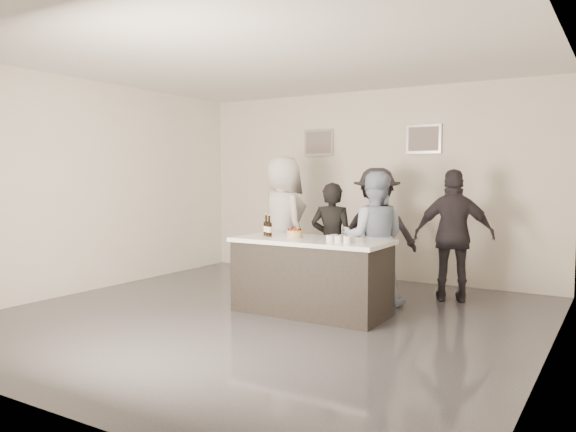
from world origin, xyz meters
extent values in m
plane|color=#3D3D42|center=(0.00, 0.00, 0.00)|extent=(6.00, 6.00, 0.00)
plane|color=white|center=(0.00, 0.00, 3.00)|extent=(6.00, 6.00, 0.00)
cube|color=white|center=(0.00, 3.00, 1.50)|extent=(6.00, 0.04, 3.00)
cube|color=white|center=(0.00, -3.00, 1.50)|extent=(6.00, 0.04, 3.00)
cube|color=white|center=(-3.00, 0.00, 1.50)|extent=(0.04, 6.00, 3.00)
cube|color=white|center=(3.00, 0.00, 1.50)|extent=(0.04, 6.00, 3.00)
cube|color=#B2B2B7|center=(-0.90, 2.97, 2.20)|extent=(0.54, 0.04, 0.44)
cube|color=#B2B2B7|center=(0.90, 2.97, 2.20)|extent=(0.54, 0.04, 0.44)
cube|color=white|center=(0.38, 0.41, 0.45)|extent=(1.86, 0.86, 0.90)
cylinder|color=orange|center=(0.16, 0.39, 0.94)|extent=(0.19, 0.19, 0.08)
cylinder|color=black|center=(-0.27, 0.42, 1.03)|extent=(0.07, 0.07, 0.26)
cylinder|color=black|center=(-0.18, 0.35, 1.03)|extent=(0.07, 0.07, 0.26)
cube|color=orange|center=(0.83, 0.28, 0.94)|extent=(0.30, 0.19, 0.08)
cube|color=pink|center=(0.09, 0.13, 0.90)|extent=(0.24, 0.08, 0.01)
imported|color=black|center=(0.28, 1.14, 0.78)|extent=(0.63, 0.48, 1.56)
imported|color=#9AAFC9|center=(0.82, 1.26, 0.85)|extent=(1.00, 0.89, 1.70)
imported|color=beige|center=(-0.69, 1.50, 0.96)|extent=(1.12, 1.01, 1.93)
imported|color=#29252C|center=(1.65, 1.96, 0.87)|extent=(1.10, 0.73, 1.73)
imported|color=#242127|center=(0.52, 2.08, 0.88)|extent=(1.31, 1.08, 1.76)
camera|label=1|loc=(3.58, -5.39, 1.65)|focal=35.00mm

